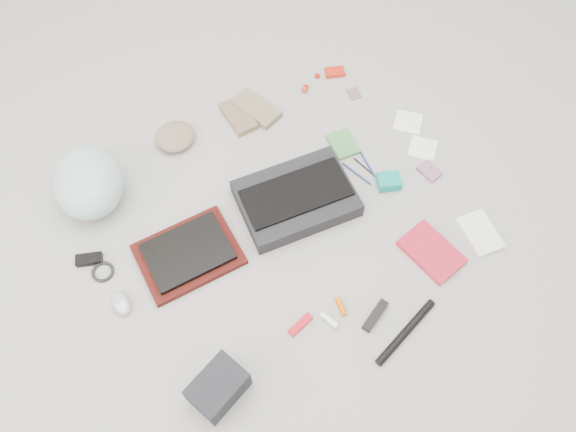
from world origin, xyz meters
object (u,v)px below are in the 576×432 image
camera_bag (218,388)px  accordion_wallet (389,181)px  bike_helmet (88,182)px  laptop (188,252)px  book_red (431,252)px  messenger_bag (296,199)px

camera_bag → accordion_wallet: camera_bag is taller
bike_helmet → laptop: bearing=-51.6°
laptop → accordion_wallet: size_ratio=3.35×
book_red → bike_helmet: bearing=128.9°
messenger_bag → laptop: size_ratio=1.44×
laptop → camera_bag: bearing=-102.6°
bike_helmet → book_red: bearing=-28.8°
bike_helmet → camera_bag: (0.05, -0.96, -0.04)m
messenger_bag → camera_bag: size_ratio=2.40×
book_red → messenger_bag: bearing=116.6°
messenger_bag → bike_helmet: bike_helmet is taller
messenger_bag → book_red: size_ratio=1.92×
laptop → book_red: size_ratio=1.33×
messenger_bag → bike_helmet: 0.82m
messenger_bag → camera_bag: camera_bag is taller
laptop → book_red: (0.79, -0.49, -0.02)m
book_red → accordion_wallet: (0.05, 0.34, 0.01)m
bike_helmet → accordion_wallet: bearing=-15.2°
laptop → camera_bag: size_ratio=1.66×
messenger_bag → laptop: bearing=-173.5°
messenger_bag → accordion_wallet: (0.37, -0.13, -0.01)m
laptop → accordion_wallet: same height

